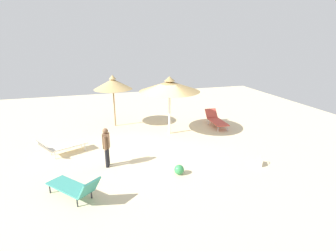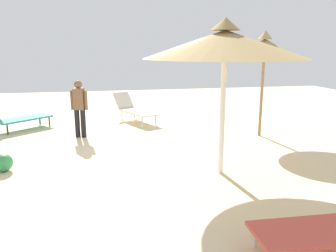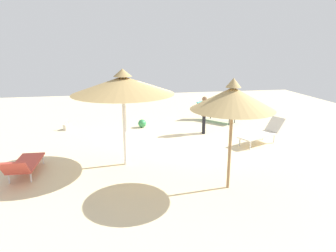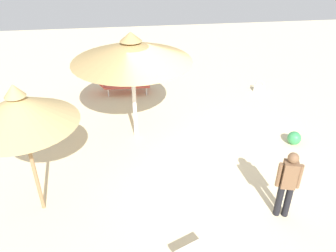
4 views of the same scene
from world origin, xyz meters
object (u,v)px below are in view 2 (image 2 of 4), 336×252
object	(u,v)px
lounge_chair_far_left	(16,118)
person_standing_back	(79,106)
beach_ball	(3,163)
parasol_umbrella_center	(264,50)
lounge_chair_near_right	(134,109)
parasol_umbrella_front	(225,44)

from	to	relation	value
lounge_chair_far_left	person_standing_back	size ratio (longest dim) A/B	1.21
lounge_chair_far_left	beach_ball	bearing A→B (deg)	-81.89
parasol_umbrella_center	lounge_chair_near_right	size ratio (longest dim) A/B	1.36
lounge_chair_near_right	lounge_chair_far_left	world-z (taller)	lounge_chair_far_left
parasol_umbrella_front	lounge_chair_far_left	xyz separation A→B (m)	(-4.57, 4.36, -2.01)
parasol_umbrella_center	lounge_chair_near_right	bearing A→B (deg)	141.18
person_standing_back	lounge_chair_far_left	bearing A→B (deg)	149.18
person_standing_back	beach_ball	bearing A→B (deg)	-119.73
lounge_chair_far_left	person_standing_back	distance (m)	2.19
parasol_umbrella_front	lounge_chair_near_right	size ratio (longest dim) A/B	1.44
parasol_umbrella_front	person_standing_back	distance (m)	4.52
lounge_chair_near_right	beach_ball	world-z (taller)	lounge_chair_near_right
person_standing_back	parasol_umbrella_center	bearing A→B (deg)	-9.52
parasol_umbrella_front	lounge_chair_near_right	distance (m)	5.49
lounge_chair_far_left	person_standing_back	bearing A→B (deg)	-30.82
parasol_umbrella_center	beach_ball	world-z (taller)	parasol_umbrella_center
parasol_umbrella_center	beach_ball	size ratio (longest dim) A/B	7.83
lounge_chair_near_right	lounge_chair_far_left	xyz separation A→B (m)	(-3.44, -0.64, -0.02)
parasol_umbrella_front	lounge_chair_near_right	xyz separation A→B (m)	(-1.13, 4.99, -1.99)
lounge_chair_near_right	lounge_chair_far_left	bearing A→B (deg)	-169.53
parasol_umbrella_center	lounge_chair_near_right	xyz separation A→B (m)	(-3.14, 2.53, -1.88)
parasol_umbrella_center	lounge_chair_far_left	size ratio (longest dim) A/B	1.51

